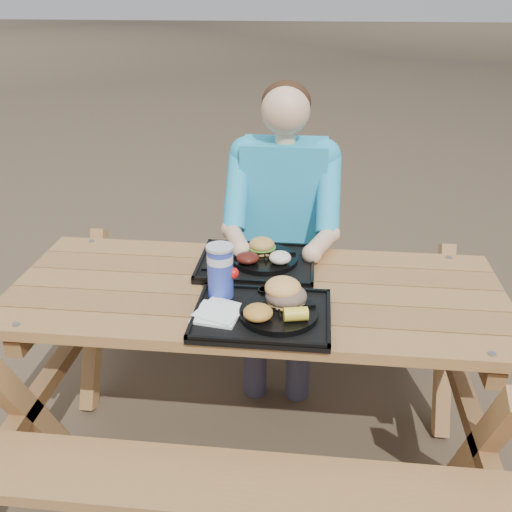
# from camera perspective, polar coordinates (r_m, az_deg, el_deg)

# --- Properties ---
(ground) EXTENTS (60.00, 60.00, 0.00)m
(ground) POSITION_cam_1_polar(r_m,az_deg,el_deg) (2.53, -0.00, -18.25)
(ground) COLOR #999999
(ground) RESTS_ON ground
(picnic_table) EXTENTS (1.80, 1.49, 0.75)m
(picnic_table) POSITION_cam_1_polar(r_m,az_deg,el_deg) (2.29, -0.00, -11.47)
(picnic_table) COLOR #999999
(picnic_table) RESTS_ON ground
(tray_near) EXTENTS (0.45, 0.35, 0.02)m
(tray_near) POSITION_cam_1_polar(r_m,az_deg,el_deg) (1.90, 0.62, -6.06)
(tray_near) COLOR black
(tray_near) RESTS_ON picnic_table
(tray_far) EXTENTS (0.45, 0.35, 0.02)m
(tray_far) POSITION_cam_1_polar(r_m,az_deg,el_deg) (2.24, 0.09, -0.83)
(tray_far) COLOR black
(tray_far) RESTS_ON picnic_table
(plate_near) EXTENTS (0.26, 0.26, 0.02)m
(plate_near) POSITION_cam_1_polar(r_m,az_deg,el_deg) (1.88, 2.28, -5.71)
(plate_near) COLOR black
(plate_near) RESTS_ON tray_near
(plate_far) EXTENTS (0.26, 0.26, 0.02)m
(plate_far) POSITION_cam_1_polar(r_m,az_deg,el_deg) (2.23, 0.88, -0.29)
(plate_far) COLOR black
(plate_far) RESTS_ON tray_far
(napkin_stack) EXTENTS (0.17, 0.17, 0.02)m
(napkin_stack) POSITION_cam_1_polar(r_m,az_deg,el_deg) (1.88, -3.91, -5.72)
(napkin_stack) COLOR white
(napkin_stack) RESTS_ON tray_near
(soda_cup) EXTENTS (0.09, 0.09, 0.18)m
(soda_cup) POSITION_cam_1_polar(r_m,az_deg,el_deg) (1.96, -3.59, -1.66)
(soda_cup) COLOR #162CA6
(soda_cup) RESTS_ON tray_near
(condiment_bbq) EXTENTS (0.05, 0.05, 0.03)m
(condiment_bbq) POSITION_cam_1_polar(r_m,az_deg,el_deg) (1.99, 0.88, -3.66)
(condiment_bbq) COLOR black
(condiment_bbq) RESTS_ON tray_near
(condiment_mustard) EXTENTS (0.05, 0.05, 0.03)m
(condiment_mustard) POSITION_cam_1_polar(r_m,az_deg,el_deg) (1.99, 2.89, -3.63)
(condiment_mustard) COLOR yellow
(condiment_mustard) RESTS_ON tray_near
(sandwich) EXTENTS (0.13, 0.13, 0.13)m
(sandwich) POSITION_cam_1_polar(r_m,az_deg,el_deg) (1.88, 3.07, -2.94)
(sandwich) COLOR #F6AD56
(sandwich) RESTS_ON plate_near
(mac_cheese) EXTENTS (0.10, 0.10, 0.05)m
(mac_cheese) POSITION_cam_1_polar(r_m,az_deg,el_deg) (1.81, 0.21, -5.68)
(mac_cheese) COLOR gold
(mac_cheese) RESTS_ON plate_near
(corn_cob) EXTENTS (0.09, 0.09, 0.04)m
(corn_cob) POSITION_cam_1_polar(r_m,az_deg,el_deg) (1.81, 3.99, -5.82)
(corn_cob) COLOR yellow
(corn_cob) RESTS_ON plate_near
(cutlery_far) EXTENTS (0.05, 0.18, 0.01)m
(cutlery_far) POSITION_cam_1_polar(r_m,az_deg,el_deg) (2.25, -3.95, -0.30)
(cutlery_far) COLOR black
(cutlery_far) RESTS_ON tray_far
(burger) EXTENTS (0.10, 0.10, 0.09)m
(burger) POSITION_cam_1_polar(r_m,az_deg,el_deg) (2.25, 0.59, 1.46)
(burger) COLOR #C79346
(burger) RESTS_ON plate_far
(baked_beans) EXTENTS (0.09, 0.09, 0.04)m
(baked_beans) POSITION_cam_1_polar(r_m,az_deg,el_deg) (2.17, -0.83, -0.18)
(baked_beans) COLOR #4C160F
(baked_beans) RESTS_ON plate_far
(potato_salad) EXTENTS (0.08, 0.08, 0.05)m
(potato_salad) POSITION_cam_1_polar(r_m,az_deg,el_deg) (2.17, 2.42, -0.16)
(potato_salad) COLOR white
(potato_salad) RESTS_ON plate_far
(diner) EXTENTS (0.48, 0.84, 1.28)m
(diner) POSITION_cam_1_polar(r_m,az_deg,el_deg) (2.70, 2.69, 1.18)
(diner) COLOR #1B9BC1
(diner) RESTS_ON ground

